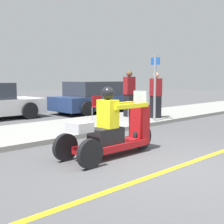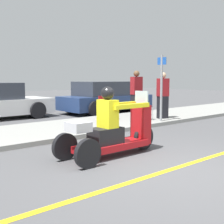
# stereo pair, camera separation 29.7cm
# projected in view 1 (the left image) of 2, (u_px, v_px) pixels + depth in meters

# --- Properties ---
(ground_plane) EXTENTS (60.00, 60.00, 0.00)m
(ground_plane) POSITION_uv_depth(u_px,v_px,m) (174.00, 168.00, 5.45)
(ground_plane) COLOR #4C4C4F
(lane_stripe) EXTENTS (24.00, 0.12, 0.01)m
(lane_stripe) POSITION_uv_depth(u_px,v_px,m) (168.00, 170.00, 5.32)
(lane_stripe) COLOR gold
(lane_stripe) RESTS_ON ground
(sidewalk_strip) EXTENTS (28.00, 2.80, 0.12)m
(sidewalk_strip) POSITION_uv_depth(u_px,v_px,m) (36.00, 132.00, 8.71)
(sidewalk_strip) COLOR gray
(sidewalk_strip) RESTS_ON ground
(motorcycle_trike) EXTENTS (2.35, 0.82, 1.41)m
(motorcycle_trike) POSITION_uv_depth(u_px,v_px,m) (113.00, 132.00, 6.26)
(motorcycle_trike) COLOR black
(motorcycle_trike) RESTS_ON ground
(spectator_end_of_line) EXTENTS (0.44, 0.35, 1.64)m
(spectator_end_of_line) POSITION_uv_depth(u_px,v_px,m) (156.00, 96.00, 11.19)
(spectator_end_of_line) COLOR black
(spectator_end_of_line) RESTS_ON sidewalk_strip
(spectator_near_curb) EXTENTS (0.42, 0.28, 1.71)m
(spectator_near_curb) POSITION_uv_depth(u_px,v_px,m) (129.00, 94.00, 11.65)
(spectator_near_curb) COLOR black
(spectator_near_curb) RESTS_ON sidewalk_strip
(folding_chair_curbside) EXTENTS (0.47, 0.47, 0.82)m
(folding_chair_curbside) POSITION_uv_depth(u_px,v_px,m) (99.00, 105.00, 10.88)
(folding_chair_curbside) COLOR #A5A8AD
(folding_chair_curbside) RESTS_ON sidewalk_strip
(folding_chair_set_back) EXTENTS (0.47, 0.47, 0.82)m
(folding_chair_set_back) POSITION_uv_depth(u_px,v_px,m) (135.00, 105.00, 10.86)
(folding_chair_set_back) COLOR #A5A8AD
(folding_chair_set_back) RESTS_ON sidewalk_strip
(parked_car_lot_far) EXTENTS (4.27, 1.99, 1.40)m
(parked_car_lot_far) POSITION_uv_depth(u_px,v_px,m) (97.00, 98.00, 14.04)
(parked_car_lot_far) COLOR navy
(parked_car_lot_far) RESTS_ON ground
(street_sign) EXTENTS (0.08, 0.36, 2.20)m
(street_sign) POSITION_uv_depth(u_px,v_px,m) (155.00, 85.00, 10.44)
(street_sign) COLOR gray
(street_sign) RESTS_ON sidewalk_strip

